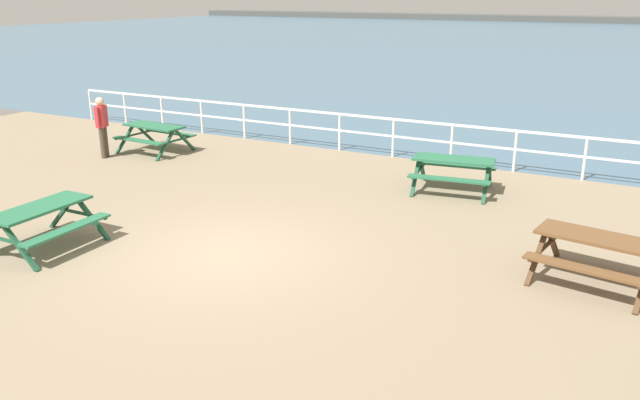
# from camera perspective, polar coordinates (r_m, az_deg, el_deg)

# --- Properties ---
(ground_plane) EXTENTS (30.00, 24.00, 0.20)m
(ground_plane) POSITION_cam_1_polar(r_m,az_deg,el_deg) (11.35, -8.17, -5.21)
(ground_plane) COLOR gray
(sea_band) EXTENTS (142.00, 90.00, 0.01)m
(sea_band) POSITION_cam_1_polar(r_m,az_deg,el_deg) (61.59, 22.55, 12.77)
(sea_band) COLOR #476B84
(sea_band) RESTS_ON ground
(distant_shoreline) EXTENTS (142.00, 6.00, 1.80)m
(distant_shoreline) POSITION_cam_1_polar(r_m,az_deg,el_deg) (104.39, 25.21, 14.12)
(distant_shoreline) COLOR #4C4C47
(distant_shoreline) RESTS_ON ground
(seaward_railing) EXTENTS (23.07, 0.07, 1.08)m
(seaward_railing) POSITION_cam_1_polar(r_m,az_deg,el_deg) (17.66, 6.59, 6.19)
(seaward_railing) COLOR white
(seaward_railing) RESTS_ON ground
(picnic_table_near_left) EXTENTS (1.89, 1.64, 0.80)m
(picnic_table_near_left) POSITION_cam_1_polar(r_m,az_deg,el_deg) (18.72, -14.59, 5.93)
(picnic_table_near_left) COLOR #286B47
(picnic_table_near_left) RESTS_ON ground
(picnic_table_near_right) EXTENTS (1.55, 1.81, 0.80)m
(picnic_table_near_right) POSITION_cam_1_polar(r_m,az_deg,el_deg) (12.28, -23.67, -1.36)
(picnic_table_near_right) COLOR #286B47
(picnic_table_near_right) RESTS_ON ground
(picnic_table_mid_centre) EXTENTS (2.01, 1.78, 0.80)m
(picnic_table_mid_centre) POSITION_cam_1_polar(r_m,az_deg,el_deg) (10.79, 23.52, -3.94)
(picnic_table_mid_centre) COLOR brown
(picnic_table_mid_centre) RESTS_ON ground
(picnic_table_far_right) EXTENTS (1.99, 1.76, 0.80)m
(picnic_table_far_right) POSITION_cam_1_polar(r_m,az_deg,el_deg) (14.79, 11.83, 2.96)
(picnic_table_far_right) COLOR #286B47
(picnic_table_far_right) RESTS_ON ground
(visitor) EXTENTS (0.33, 0.50, 1.66)m
(visitor) POSITION_cam_1_polar(r_m,az_deg,el_deg) (18.43, -18.91, 6.50)
(visitor) COLOR #4C4233
(visitor) RESTS_ON ground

